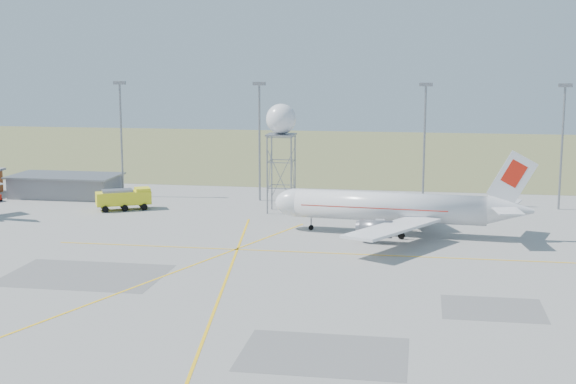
# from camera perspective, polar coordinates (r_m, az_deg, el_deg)

# --- Properties ---
(ground) EXTENTS (400.00, 400.00, 0.00)m
(ground) POSITION_cam_1_polar(r_m,az_deg,el_deg) (75.06, -4.66, -9.61)
(ground) COLOR #9B9A96
(ground) RESTS_ON ground
(grass_strip) EXTENTS (400.00, 120.00, 0.03)m
(grass_strip) POSITION_cam_1_polar(r_m,az_deg,el_deg) (210.86, 4.70, 2.83)
(grass_strip) COLOR olive
(grass_strip) RESTS_ON ground
(building_grey) EXTENTS (19.00, 10.00, 3.90)m
(building_grey) POSITION_cam_1_polar(r_m,az_deg,el_deg) (148.47, -15.53, 0.44)
(building_grey) COLOR slate
(building_grey) RESTS_ON ground
(mast_a) EXTENTS (2.20, 0.50, 20.50)m
(mast_a) POSITION_cam_1_polar(r_m,az_deg,el_deg) (145.15, -11.79, 4.40)
(mast_a) COLOR gray
(mast_a) RESTS_ON ground
(mast_b) EXTENTS (2.20, 0.50, 20.50)m
(mast_b) POSITION_cam_1_polar(r_m,az_deg,el_deg) (138.06, -2.04, 4.34)
(mast_b) COLOR gray
(mast_b) RESTS_ON ground
(mast_c) EXTENTS (2.20, 0.50, 20.50)m
(mast_c) POSITION_cam_1_polar(r_m,az_deg,el_deg) (135.26, 9.69, 4.10)
(mast_c) COLOR gray
(mast_c) RESTS_ON ground
(mast_d) EXTENTS (2.20, 0.50, 20.50)m
(mast_d) POSITION_cam_1_polar(r_m,az_deg,el_deg) (137.09, 18.94, 3.79)
(mast_d) COLOR gray
(mast_d) RESTS_ON ground
(airliner_main) EXTENTS (36.33, 35.22, 12.36)m
(airliner_main) POSITION_cam_1_polar(r_m,az_deg,el_deg) (113.20, 7.55, -1.13)
(airliner_main) COLOR silver
(airliner_main) RESTS_ON ground
(radar_tower) EXTENTS (4.81, 4.81, 17.40)m
(radar_tower) POSITION_cam_1_polar(r_m,az_deg,el_deg) (127.65, -0.49, 2.88)
(radar_tower) COLOR gray
(radar_tower) RESTS_ON ground
(fire_truck) EXTENTS (9.08, 6.69, 3.50)m
(fire_truck) POSITION_cam_1_polar(r_m,az_deg,el_deg) (133.47, -11.51, -0.53)
(fire_truck) COLOR yellow
(fire_truck) RESTS_ON ground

